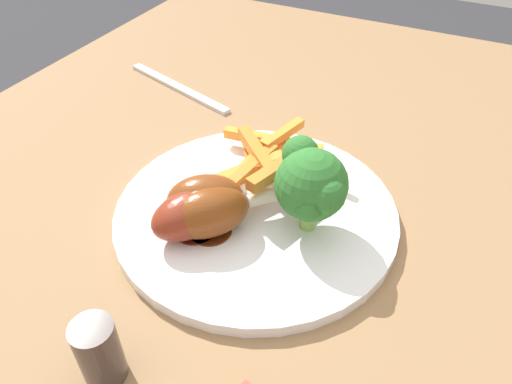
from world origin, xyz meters
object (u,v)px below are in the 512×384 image
at_px(chicken_drumstick_extra, 211,199).
at_px(chicken_drumstick_far, 199,210).
at_px(broccoli_floret_front, 311,183).
at_px(chicken_drumstick_near, 210,210).
at_px(dinner_plate, 256,213).
at_px(fork, 178,87).
at_px(pepper_shaker, 99,352).
at_px(carrot_fries_pile, 262,158).
at_px(dining_table, 210,315).

bearing_deg(chicken_drumstick_extra, chicken_drumstick_far, 165.82).
xyz_separation_m(broccoli_floret_front, chicken_drumstick_near, (-0.04, 0.08, -0.03)).
bearing_deg(dinner_plate, fork, 48.80).
bearing_deg(pepper_shaker, carrot_fries_pile, -1.96).
height_order(chicken_drumstick_extra, pepper_shaker, chicken_drumstick_extra).
bearing_deg(carrot_fries_pile, chicken_drumstick_far, 168.78).
bearing_deg(broccoli_floret_front, carrot_fries_pile, 56.06).
bearing_deg(dining_table, carrot_fries_pile, -4.17).
xyz_separation_m(broccoli_floret_front, pepper_shaker, (-0.19, 0.08, -0.03)).
height_order(chicken_drumstick_far, chicken_drumstick_extra, chicken_drumstick_extra).
height_order(carrot_fries_pile, fork, carrot_fries_pile).
height_order(dining_table, carrot_fries_pile, carrot_fries_pile).
bearing_deg(chicken_drumstick_far, fork, 37.43).
xyz_separation_m(dinner_plate, chicken_drumstick_extra, (-0.03, 0.03, 0.03)).
distance_m(dining_table, dinner_plate, 0.12).
height_order(dinner_plate, broccoli_floret_front, broccoli_floret_front).
height_order(broccoli_floret_front, chicken_drumstick_near, broccoli_floret_front).
bearing_deg(dining_table, pepper_shaker, 179.81).
relative_size(broccoli_floret_front, carrot_fries_pile, 0.53).
relative_size(chicken_drumstick_near, pepper_shaker, 1.94).
xyz_separation_m(chicken_drumstick_extra, fork, (0.21, 0.18, -0.03)).
height_order(carrot_fries_pile, pepper_shaker, carrot_fries_pile).
height_order(dinner_plate, carrot_fries_pile, carrot_fries_pile).
height_order(dining_table, chicken_drumstick_far, chicken_drumstick_far).
xyz_separation_m(dining_table, carrot_fries_pile, (0.11, -0.01, 0.13)).
bearing_deg(dining_table, chicken_drumstick_extra, 12.49).
bearing_deg(dining_table, chicken_drumstick_near, 1.89).
bearing_deg(carrot_fries_pile, chicken_drumstick_extra, 169.37).
bearing_deg(carrot_fries_pile, broccoli_floret_front, -123.94).
xyz_separation_m(chicken_drumstick_extra, pepper_shaker, (-0.16, -0.01, -0.01)).
bearing_deg(chicken_drumstick_near, dinner_plate, -29.97).
relative_size(broccoli_floret_front, fork, 0.42).
distance_m(broccoli_floret_front, pepper_shaker, 0.21).
relative_size(dining_table, fork, 6.27).
height_order(broccoli_floret_front, pepper_shaker, broccoli_floret_front).
height_order(dinner_plate, pepper_shaker, pepper_shaker).
height_order(dining_table, broccoli_floret_front, broccoli_floret_front).
xyz_separation_m(dining_table, chicken_drumstick_near, (0.02, 0.00, 0.13)).
bearing_deg(chicken_drumstick_extra, pepper_shaker, -177.84).
height_order(dining_table, chicken_drumstick_extra, chicken_drumstick_extra).
relative_size(broccoli_floret_front, pepper_shaker, 1.45).
relative_size(chicken_drumstick_extra, fork, 0.59).
bearing_deg(fork, chicken_drumstick_near, 146.08).
height_order(carrot_fries_pile, chicken_drumstick_near, same).
xyz_separation_m(carrot_fries_pile, chicken_drumstick_extra, (-0.08, 0.01, -0.00)).
relative_size(carrot_fries_pile, pepper_shaker, 2.73).
bearing_deg(carrot_fries_pile, chicken_drumstick_near, 174.59).
height_order(chicken_drumstick_near, chicken_drumstick_extra, chicken_drumstick_extra).
relative_size(dinner_plate, broccoli_floret_front, 3.32).
xyz_separation_m(dining_table, fork, (0.24, 0.18, 0.10)).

